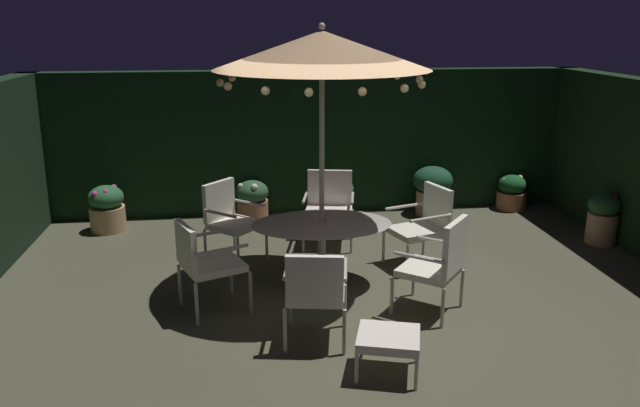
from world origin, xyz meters
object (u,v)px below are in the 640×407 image
at_px(patio_chair_north, 229,216).
at_px(patio_chair_south, 425,222).
at_px(patio_dining_table, 322,236).
at_px(patio_chair_east, 316,289).
at_px(patio_chair_southeast, 439,261).
at_px(potted_plant_right_far, 512,192).
at_px(potted_plant_front_corner, 603,218).
at_px(potted_plant_back_right, 107,208).
at_px(patio_umbrella, 322,51).
at_px(patio_chair_southwest, 329,203).
at_px(potted_plant_left_far, 339,197).
at_px(potted_plant_back_center, 432,188).
at_px(potted_plant_left_near, 252,199).
at_px(patio_chair_northeast, 204,259).
at_px(ottoman_footrest, 388,339).

distance_m(patio_chair_north, patio_chair_south, 2.39).
bearing_deg(patio_chair_north, patio_dining_table, -40.78).
height_order(patio_chair_east, patio_chair_southeast, patio_chair_southeast).
bearing_deg(potted_plant_right_far, potted_plant_front_corner, -71.91).
height_order(patio_chair_south, potted_plant_back_right, patio_chair_south).
bearing_deg(patio_chair_south, patio_umbrella, -161.24).
bearing_deg(potted_plant_back_right, patio_chair_southwest, -16.15).
bearing_deg(potted_plant_left_far, potted_plant_back_center, -0.99).
bearing_deg(potted_plant_left_near, potted_plant_front_corner, -19.79).
relative_size(patio_umbrella, potted_plant_left_near, 4.90).
height_order(potted_plant_right_far, potted_plant_front_corner, potted_plant_front_corner).
height_order(patio_chair_southeast, potted_plant_front_corner, patio_chair_southeast).
height_order(patio_chair_north, potted_plant_left_far, patio_chair_north).
bearing_deg(potted_plant_right_far, patio_chair_north, -159.35).
height_order(potted_plant_left_far, potted_plant_front_corner, potted_plant_front_corner).
relative_size(patio_chair_south, potted_plant_back_right, 1.48).
relative_size(patio_chair_south, potted_plant_left_far, 1.64).
distance_m(patio_chair_northeast, ottoman_footrest, 2.11).
height_order(patio_chair_east, ottoman_footrest, patio_chair_east).
distance_m(patio_chair_east, potted_plant_back_right, 4.40).
bearing_deg(potted_plant_front_corner, patio_chair_northeast, -164.54).
bearing_deg(patio_dining_table, patio_chair_southwest, 78.86).
bearing_deg(potted_plant_left_near, potted_plant_back_right, -171.14).
xyz_separation_m(patio_chair_north, ottoman_footrest, (1.36, -2.80, -0.25)).
xyz_separation_m(potted_plant_left_far, potted_plant_front_corner, (3.31, -1.56, 0.04)).
xyz_separation_m(patio_dining_table, potted_plant_back_right, (-2.78, 2.23, -0.25)).
bearing_deg(patio_chair_north, potted_plant_back_center, 26.72).
xyz_separation_m(patio_chair_south, potted_plant_back_right, (-4.09, 1.79, -0.21)).
xyz_separation_m(patio_chair_north, patio_chair_southwest, (1.30, 0.45, -0.02)).
xyz_separation_m(patio_chair_south, potted_plant_front_corner, (2.57, 0.45, -0.19)).
bearing_deg(patio_chair_east, potted_plant_back_right, 125.56).
bearing_deg(patio_umbrella, patio_chair_north, 139.22).
relative_size(patio_chair_east, potted_plant_right_far, 1.71).
bearing_deg(patio_chair_north, patio_chair_south, -10.91).
distance_m(patio_umbrella, patio_chair_northeast, 2.43).
bearing_deg(patio_chair_south, patio_chair_southeast, -100.03).
bearing_deg(ottoman_footrest, potted_plant_left_far, 86.75).
bearing_deg(patio_chair_north, potted_plant_left_near, 79.51).
xyz_separation_m(patio_chair_east, potted_plant_back_right, (-2.55, 3.57, -0.22)).
height_order(ottoman_footrest, potted_plant_left_near, potted_plant_left_near).
relative_size(patio_chair_north, potted_plant_back_right, 1.50).
bearing_deg(patio_umbrella, patio_chair_northeast, -157.11).
bearing_deg(potted_plant_back_center, patio_chair_east, -120.63).
xyz_separation_m(patio_dining_table, potted_plant_front_corner, (3.88, 0.89, -0.22)).
height_order(patio_chair_northeast, patio_chair_east, patio_chair_northeast).
xyz_separation_m(patio_chair_northeast, ottoman_footrest, (1.58, -1.38, -0.25)).
distance_m(patio_chair_northeast, potted_plant_back_center, 4.42).
distance_m(patio_chair_east, potted_plant_left_far, 3.89).
xyz_separation_m(patio_chair_southeast, potted_plant_right_far, (2.26, 3.41, -0.30)).
relative_size(patio_dining_table, potted_plant_left_far, 2.63).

